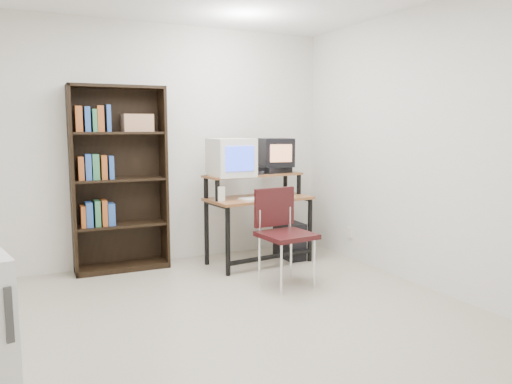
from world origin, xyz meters
name	(u,v)px	position (x,y,z in m)	size (l,w,h in m)	color
floor	(229,323)	(0.00, 0.00, -0.01)	(4.00, 4.00, 0.01)	#B2AA94
back_wall	(157,145)	(0.00, 2.00, 1.30)	(4.00, 0.01, 2.60)	silver
front_wall	(432,180)	(0.00, -2.00, 1.30)	(4.00, 0.01, 2.60)	silver
right_wall	(430,149)	(2.00, 0.00, 1.30)	(0.01, 4.00, 2.60)	silver
computer_desk	(258,202)	(0.96, 1.44, 0.68)	(1.17, 0.67, 0.98)	brown
crt_monitor	(231,158)	(0.67, 1.50, 1.17)	(0.43, 0.44, 0.40)	silver
vcr	(273,170)	(1.22, 1.58, 1.01)	(0.36, 0.26, 0.08)	black
crt_tv	(276,153)	(1.25, 1.57, 1.21)	(0.39, 0.38, 0.32)	black
cd_spindle	(259,173)	(0.99, 1.47, 0.99)	(0.12, 0.12, 0.05)	#26262B
keyboard	(262,199)	(0.92, 1.27, 0.74)	(0.47, 0.21, 0.04)	silver
mousepad	(288,197)	(1.29, 1.35, 0.72)	(0.22, 0.18, 0.01)	black
mouse	(287,196)	(1.27, 1.35, 0.74)	(0.10, 0.06, 0.03)	white
desk_speaker	(220,194)	(0.48, 1.35, 0.80)	(0.08, 0.07, 0.17)	silver
pc_tower	(289,240)	(1.38, 1.47, 0.21)	(0.20, 0.45, 0.42)	black
school_chair	(282,226)	(0.82, 0.66, 0.57)	(0.50, 0.50, 0.92)	black
bookshelf	(118,177)	(-0.45, 1.86, 0.98)	(0.97, 0.34, 1.91)	black
wall_outlet	(350,232)	(1.99, 1.15, 0.30)	(0.02, 0.08, 0.12)	beige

